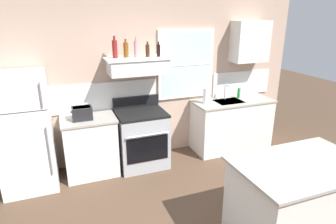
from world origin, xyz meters
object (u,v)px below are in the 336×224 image
Objects in this scene: bottle_rose_pink at (136,49)px; bottle_red_label_wine at (115,49)px; bottle_balsamic_dark at (159,50)px; dish_soap_bottle at (239,93)px; bottle_amber_wine at (126,50)px; bottle_brown_stout at (148,50)px; toaster at (82,113)px; paper_towel_roll at (206,96)px; kitchen_island at (297,201)px; refrigerator at (25,133)px; stove_range at (142,138)px.

bottle_red_label_wine is at bearing 174.29° from bottle_rose_pink.
dish_soap_bottle is (1.56, 0.09, -0.84)m from bottle_balsamic_dark.
bottle_amber_wine is 0.32m from bottle_brown_stout.
bottle_amber_wine reaches higher than dish_soap_bottle.
bottle_amber_wine reaches higher than bottle_balsamic_dark.
bottle_rose_pink reaches higher than bottle_balsamic_dark.
toaster is 1.10× the size of paper_towel_roll.
paper_towel_roll is at bearing -0.92° from bottle_balsamic_dark.
bottle_brown_stout reaches higher than toaster.
paper_towel_roll is 0.19× the size of kitchen_island.
toaster is at bearing 0.56° from refrigerator.
bottle_brown_stout is at bearing 166.71° from bottle_balsamic_dark.
refrigerator is at bearing -177.85° from bottle_balsamic_dark.
toaster is 1.46m from bottle_balsamic_dark.
stove_range is 1.96m from dish_soap_bottle.
toaster is 1.23m from bottle_rose_pink.
bottle_rose_pink reaches higher than toaster.
toaster is at bearing -176.83° from dish_soap_bottle.
bottle_rose_pink reaches higher than bottle_brown_stout.
dish_soap_bottle is at bearing -0.16° from bottle_amber_wine.
bottle_red_label_wine is 1.41× the size of bottle_brown_stout.
stove_range is at bearing -42.41° from bottle_amber_wine.
bottle_rose_pink is at bearing -15.32° from bottle_amber_wine.
kitchen_island is at bearing -66.95° from bottle_brown_stout.
bottle_rose_pink is at bearing 171.07° from bottle_balsamic_dark.
bottle_amber_wine is 0.49m from bottle_balsamic_dark.
bottle_amber_wine is at bearing 169.06° from bottle_balsamic_dark.
dish_soap_bottle is (1.88, 0.14, 0.54)m from stove_range.
paper_towel_roll is at bearing 1.84° from stove_range.
bottle_red_label_wine reaches higher than toaster.
refrigerator reaches higher than dish_soap_bottle.
bottle_red_label_wine is at bearing 15.06° from toaster.
bottle_brown_stout is 0.16× the size of kitchen_island.
paper_towel_roll reaches higher than dish_soap_bottle.
refrigerator is 9.17× the size of dish_soap_bottle.
refrigerator is 5.57× the size of bottle_rose_pink.
refrigerator is 1.70m from bottle_red_label_wine.
paper_towel_roll is 2.27m from kitchen_island.
bottle_brown_stout is at bearing 113.05° from kitchen_island.
refrigerator is at bearing -179.21° from stove_range.
dish_soap_bottle reaches higher than kitchen_island.
bottle_red_label_wine is 1.70m from paper_towel_roll.
dish_soap_bottle is (2.76, 0.15, -0.01)m from toaster.
toaster is 1.34× the size of bottle_balsamic_dark.
toaster is 1.03m from stove_range.
paper_towel_roll is (1.16, 0.04, 0.58)m from stove_range.
bottle_red_label_wine is (-0.32, 0.13, 1.41)m from stove_range.
bottle_red_label_wine is at bearing 176.27° from paper_towel_roll.
refrigerator is at bearing -177.40° from dish_soap_bottle.
dish_soap_bottle is at bearing 2.60° from refrigerator.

